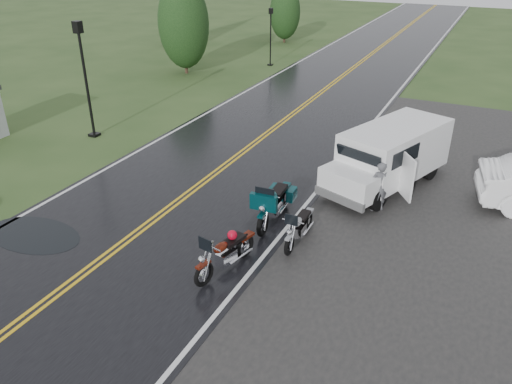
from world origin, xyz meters
The scene contains 12 objects.
ground centered at (0.00, 0.00, 0.00)m, with size 120.00×120.00×0.00m, color #2D471E.
road centered at (0.00, 10.00, 0.02)m, with size 8.00×100.00×0.04m, color black.
motorcycle_red centered at (3.04, -1.40, 0.64)m, with size 0.79×2.17×1.28m, color #511509, non-canonical shape.
motorcycle_teal centered at (3.35, 1.30, 0.73)m, with size 0.90×2.47×1.46m, color #043135, non-canonical shape.
motorcycle_silver centered at (4.39, 0.74, 0.58)m, with size 0.71×1.96×1.16m, color #95979B, non-canonical shape.
van_white centered at (4.37, 4.81, 1.05)m, with size 2.00×5.34×2.10m, color white, non-canonical shape.
person_at_van centered at (5.89, 4.24, 0.82)m, with size 0.59×0.39×1.63m, color #505156.
lamp_post_near_left centered at (-6.63, 5.52, 2.40)m, with size 0.41×0.41×4.80m, color black, non-canonical shape.
lamp_post_far_left centered at (-5.24, 20.87, 1.83)m, with size 0.31×0.31×3.66m, color black, non-canonical shape.
tree_left_mid centered at (-9.10, 16.64, 2.40)m, with size 3.07×3.07×4.80m, color #1E3D19, non-canonical shape.
tree_left_far centered at (-7.56, 28.80, 1.86)m, with size 2.42×2.42×3.73m, color #1E3D19, non-canonical shape.
pine_left_far centered at (-14.56, 24.38, 2.90)m, with size 2.79×2.79×5.81m, color #1E3D19, non-canonical shape.
Camera 1 is at (8.43, -9.68, 7.65)m, focal length 35.00 mm.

